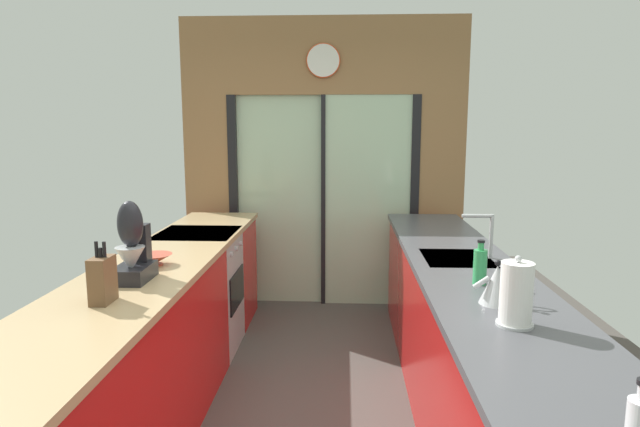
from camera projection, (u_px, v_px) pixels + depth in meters
ground_plane at (312, 393)px, 3.51m from camera, size 5.04×7.60×0.02m
back_wall_unit at (323, 146)px, 5.03m from camera, size 2.64×0.12×2.70m
left_counter_run at (146, 351)px, 3.01m from camera, size 0.62×3.80×0.92m
right_counter_run at (466, 345)px, 3.09m from camera, size 0.62×3.80×0.92m
sink_faucet at (486, 229)px, 3.23m from camera, size 0.19×0.02×0.27m
oven_range at (199, 292)px, 4.11m from camera, size 0.60×0.60×0.92m
mixing_bowl at (155, 259)px, 3.09m from camera, size 0.20×0.20×0.06m
knife_block at (102, 279)px, 2.42m from camera, size 0.08×0.14×0.28m
stand_mixer at (133, 250)px, 2.77m from camera, size 0.17×0.27×0.42m
kettle at (497, 284)px, 2.41m from camera, size 0.24×0.15×0.20m
soap_bottle_far at (480, 265)px, 2.71m from camera, size 0.07×0.07×0.23m
paper_towel_roll at (516, 295)px, 2.14m from camera, size 0.15×0.15×0.29m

